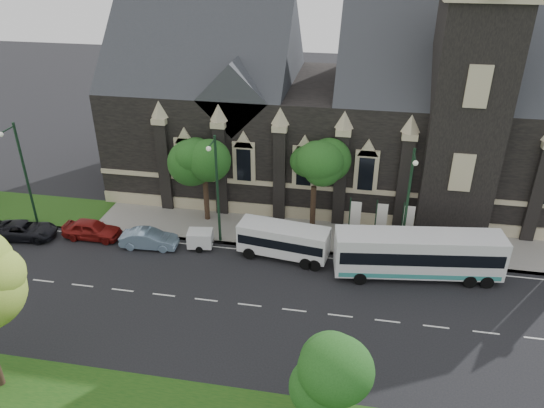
% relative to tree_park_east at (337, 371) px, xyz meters
% --- Properties ---
extents(ground, '(160.00, 160.00, 0.00)m').
position_rel_tree_park_east_xyz_m(ground, '(-6.18, 9.32, -4.62)').
color(ground, black).
rests_on(ground, ground).
extents(sidewalk, '(80.00, 5.00, 0.15)m').
position_rel_tree_park_east_xyz_m(sidewalk, '(-6.18, 18.82, -4.54)').
color(sidewalk, gray).
rests_on(sidewalk, ground).
extents(museum, '(40.00, 17.70, 29.90)m').
position_rel_tree_park_east_xyz_m(museum, '(-1.06, 28.10, 3.55)').
color(museum, black).
rests_on(museum, ground).
extents(tree_park_east, '(3.40, 3.40, 6.28)m').
position_rel_tree_park_east_xyz_m(tree_park_east, '(0.00, 0.00, 0.00)').
color(tree_park_east, black).
rests_on(tree_park_east, ground).
extents(tree_walk_right, '(4.08, 4.08, 7.80)m').
position_rel_tree_park_east_xyz_m(tree_walk_right, '(-2.96, 20.04, 1.20)').
color(tree_walk_right, black).
rests_on(tree_walk_right, ground).
extents(tree_walk_left, '(3.91, 3.91, 7.64)m').
position_rel_tree_park_east_xyz_m(tree_walk_left, '(-11.97, 20.03, 1.12)').
color(tree_walk_left, black).
rests_on(tree_walk_left, ground).
extents(street_lamp_near, '(0.36, 1.88, 9.00)m').
position_rel_tree_park_east_xyz_m(street_lamp_near, '(3.82, 16.42, 0.49)').
color(street_lamp_near, '#16321E').
rests_on(street_lamp_near, ground).
extents(street_lamp_mid, '(0.36, 1.88, 9.00)m').
position_rel_tree_park_east_xyz_m(street_lamp_mid, '(-10.18, 16.42, 0.49)').
color(street_lamp_mid, '#16321E').
rests_on(street_lamp_mid, ground).
extents(street_lamp_far, '(0.36, 1.88, 9.00)m').
position_rel_tree_park_east_xyz_m(street_lamp_far, '(-26.18, 16.42, 0.49)').
color(street_lamp_far, '#16321E').
rests_on(street_lamp_far, ground).
extents(banner_flag_left, '(0.90, 0.10, 4.00)m').
position_rel_tree_park_east_xyz_m(banner_flag_left, '(0.11, 18.32, -2.24)').
color(banner_flag_left, '#16321E').
rests_on(banner_flag_left, ground).
extents(banner_flag_center, '(0.90, 0.10, 4.00)m').
position_rel_tree_park_east_xyz_m(banner_flag_center, '(2.11, 18.32, -2.24)').
color(banner_flag_center, '#16321E').
rests_on(banner_flag_center, ground).
extents(banner_flag_right, '(0.90, 0.10, 4.00)m').
position_rel_tree_park_east_xyz_m(banner_flag_right, '(4.11, 18.32, -2.24)').
color(banner_flag_right, '#16321E').
rests_on(banner_flag_right, ground).
extents(tour_coach, '(11.89, 3.99, 3.40)m').
position_rel_tree_park_east_xyz_m(tour_coach, '(4.85, 14.71, -2.76)').
color(tour_coach, silver).
rests_on(tour_coach, ground).
extents(shuttle_bus, '(7.01, 3.20, 2.62)m').
position_rel_tree_park_east_xyz_m(shuttle_bus, '(-4.87, 15.44, -3.10)').
color(shuttle_bus, white).
rests_on(shuttle_bus, ground).
extents(box_trailer, '(2.81, 1.66, 1.46)m').
position_rel_tree_park_east_xyz_m(box_trailer, '(-11.45, 15.52, -3.79)').
color(box_trailer, silver).
rests_on(box_trailer, ground).
extents(sedan, '(4.55, 1.84, 1.47)m').
position_rel_tree_park_east_xyz_m(sedan, '(-15.41, 14.89, -3.89)').
color(sedan, '#7D9AB5').
rests_on(sedan, ground).
extents(car_far_red, '(4.66, 1.88, 1.59)m').
position_rel_tree_park_east_xyz_m(car_far_red, '(-20.46, 15.37, -3.83)').
color(car_far_red, maroon).
rests_on(car_far_red, ground).
extents(car_far_black, '(5.23, 2.86, 1.39)m').
position_rel_tree_park_east_xyz_m(car_far_black, '(-25.79, 14.46, -3.92)').
color(car_far_black, black).
rests_on(car_far_black, ground).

